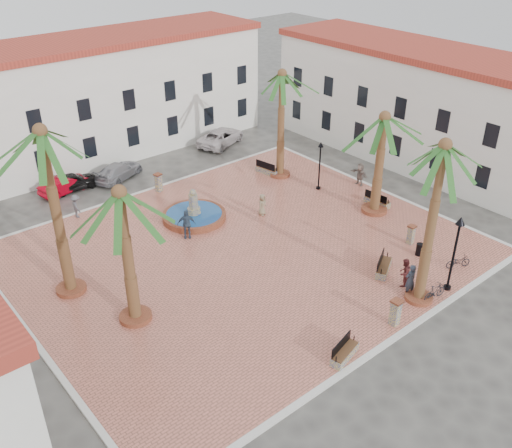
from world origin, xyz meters
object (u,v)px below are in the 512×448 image
object	(u,v)px
palm_sw	(121,210)
bollard_n	(158,182)
car_silver	(119,171)
pedestrian_fountain_a	(262,205)
bench_ne	(267,170)
pedestrian_north	(76,206)
palm_nw	(44,150)
bench_e	(377,201)
cyclist_b	(404,272)
car_white	(221,137)
palm_ne	(282,85)
palm_s	(442,162)
pedestrian_fountain_b	(186,224)
bicycle_b	(435,292)
bicycle_a	(458,261)
bollard_se	(395,312)
pedestrian_east	(360,174)
bench_se	(383,267)
cyclist_a	(410,280)
bench_s	(344,353)
lamppost_s	(457,241)
bollard_e	(411,234)
palm_e	(383,130)
car_red	(65,184)
fountain	(194,215)
lamppost_e	(320,157)
litter_bin	(419,249)

from	to	relation	value
palm_sw	bollard_n	xyz separation A→B (m)	(8.63, 11.81, -5.62)
car_silver	pedestrian_fountain_a	bearing A→B (deg)	177.16
bench_ne	pedestrian_north	distance (m)	14.70
palm_nw	bench_e	distance (m)	22.61
cyclist_b	car_white	distance (m)	24.03
palm_nw	palm_ne	xyz separation A→B (m)	(18.81, 3.80, -1.24)
palm_s	pedestrian_fountain_b	bearing A→B (deg)	113.98
palm_sw	palm_s	xyz separation A→B (m)	(12.47, -8.31, 1.63)
palm_ne	bicycle_b	bearing A→B (deg)	-103.84
bench_e	bicycle_a	world-z (taller)	bench_e
bollard_se	pedestrian_east	world-z (taller)	pedestrian_east
bench_se	pedestrian_east	bearing A→B (deg)	19.94
bollard_n	cyclist_b	xyz separation A→B (m)	(4.21, -18.78, 0.12)
pedestrian_fountain_b	cyclist_a	bearing A→B (deg)	-32.66
bench_s	car_silver	bearing A→B (deg)	72.23
lamppost_s	bicycle_b	bearing A→B (deg)	-176.84
palm_sw	bollard_e	bearing A→B (deg)	-15.01
palm_e	lamppost_s	world-z (taller)	palm_e
bollard_n	cyclist_a	size ratio (longest dim) A/B	0.73
bench_e	pedestrian_north	world-z (taller)	pedestrian_north
pedestrian_north	car_white	xyz separation A→B (m)	(15.49, 4.56, -0.27)
palm_nw	cyclist_b	world-z (taller)	palm_nw
palm_nw	bollard_se	xyz separation A→B (m)	(11.29, -13.16, -7.53)
car_red	car_silver	bearing A→B (deg)	-105.83
bench_se	lamppost_s	bearing A→B (deg)	-95.29
bench_se	bench_s	bearing A→B (deg)	177.73
bench_ne	fountain	bearing A→B (deg)	95.16
bollard_se	cyclist_b	xyz separation A→B (m)	(3.07, 1.81, 0.08)
palm_s	pedestrian_north	world-z (taller)	palm_s
fountain	cyclist_b	distance (m)	14.45
bench_se	bench_e	distance (m)	8.29
fountain	bollard_se	size ratio (longest dim) A/B	2.86
bench_ne	cyclist_a	xyz separation A→B (m)	(-4.39, -16.79, 0.67)
palm_s	lamppost_e	bearing A→B (deg)	67.18
lamppost_e	car_silver	size ratio (longest dim) A/B	0.84
bicycle_a	lamppost_e	bearing A→B (deg)	20.19
cyclist_b	car_white	xyz separation A→B (m)	(5.01, 23.50, -0.29)
bollard_e	litter_bin	distance (m)	1.37
bench_se	pedestrian_fountain_a	world-z (taller)	pedestrian_fountain_a
bicycle_a	cyclist_b	distance (m)	4.03
pedestrian_north	car_silver	xyz separation A→B (m)	(5.23, 3.99, -0.34)
lamppost_s	car_silver	xyz separation A→B (m)	(-6.86, 24.71, -2.58)
litter_bin	bicycle_a	world-z (taller)	bicycle_a
fountain	palm_s	distance (m)	17.40
bench_se	car_silver	world-z (taller)	car_silver
bicycle_a	cyclist_b	bearing A→B (deg)	101.87
palm_nw	bicycle_b	world-z (taller)	palm_nw
palm_s	fountain	bearing A→B (deg)	105.63
palm_sw	palm_e	bearing A→B (deg)	-1.01
palm_e	car_white	size ratio (longest dim) A/B	1.41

